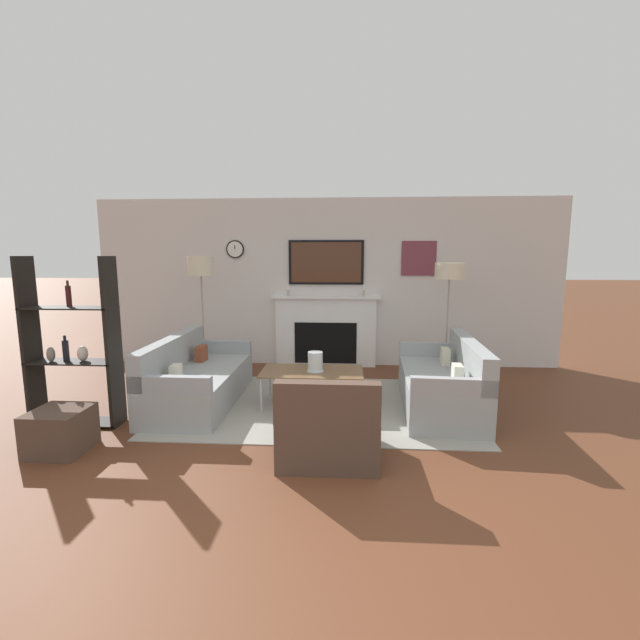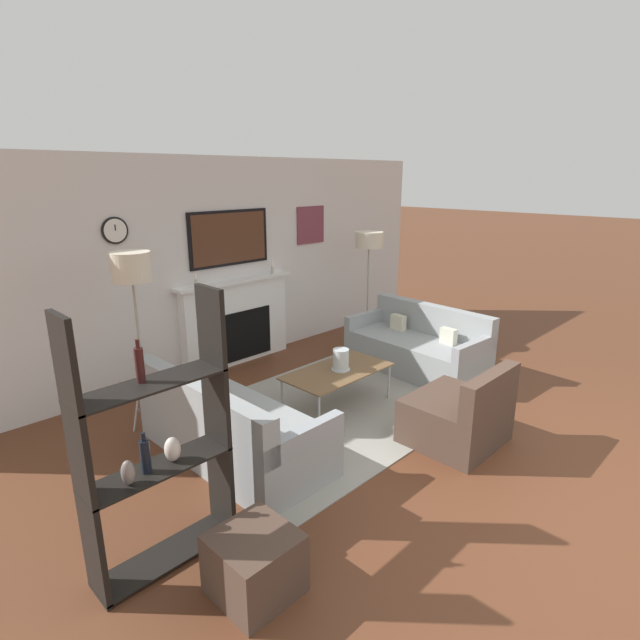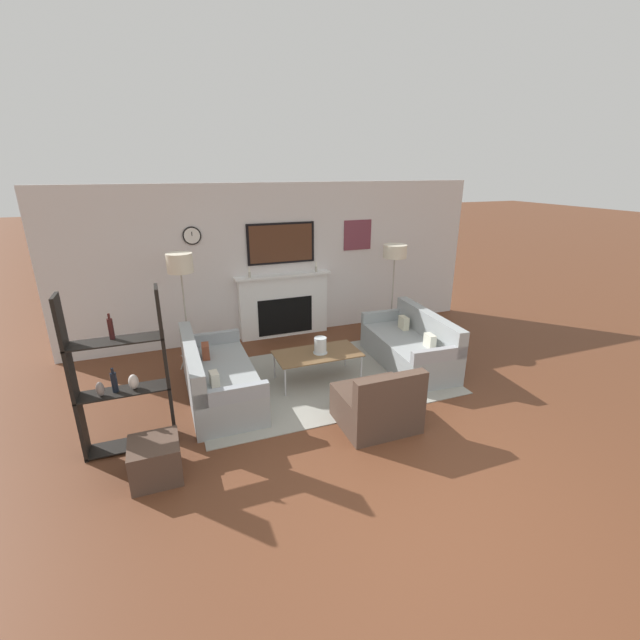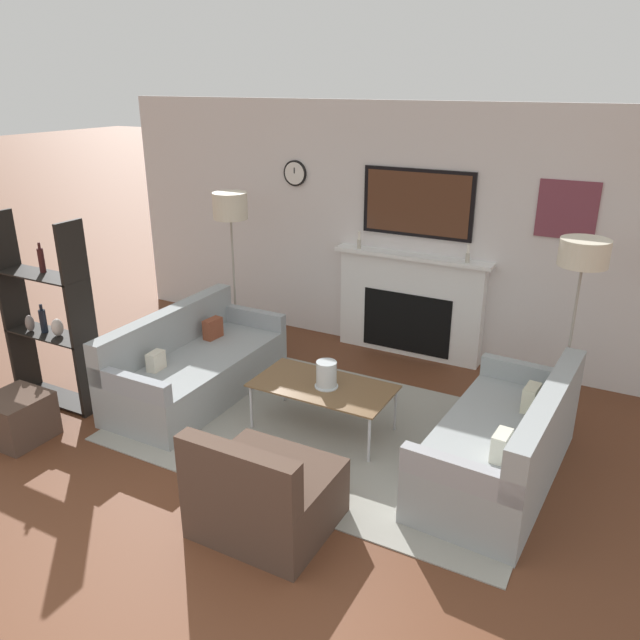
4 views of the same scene
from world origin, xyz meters
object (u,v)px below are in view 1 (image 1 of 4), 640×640
(couch_right, at_px, (443,385))
(coffee_table, at_px, (312,373))
(floor_lamp_right, at_px, (450,273))
(shelf_unit, at_px, (72,348))
(couch_left, at_px, (197,381))
(floor_lamp_left, at_px, (201,268))
(hurricane_candle, at_px, (315,363))
(armchair, at_px, (329,429))
(ottoman, at_px, (60,431))

(couch_right, xyz_separation_m, coffee_table, (-1.55, -0.00, 0.12))
(floor_lamp_right, height_order, shelf_unit, shelf_unit)
(couch_left, relative_size, floor_lamp_left, 1.06)
(couch_right, distance_m, hurricane_candle, 1.53)
(armchair, height_order, ottoman, armchair)
(armchair, height_order, floor_lamp_left, floor_lamp_left)
(floor_lamp_left, bearing_deg, shelf_unit, -113.54)
(floor_lamp_left, height_order, floor_lamp_right, floor_lamp_left)
(shelf_unit, bearing_deg, floor_lamp_right, 22.86)
(hurricane_candle, bearing_deg, armchair, -80.59)
(couch_left, bearing_deg, coffee_table, -0.28)
(couch_right, bearing_deg, ottoman, -160.11)
(floor_lamp_left, bearing_deg, coffee_table, -32.66)
(hurricane_candle, bearing_deg, shelf_unit, -164.03)
(couch_left, xyz_separation_m, armchair, (1.68, -1.34, -0.01))
(shelf_unit, xyz_separation_m, ottoman, (0.25, -0.63, -0.64))
(couch_left, distance_m, coffee_table, 1.43)
(floor_lamp_right, xyz_separation_m, ottoman, (-4.04, -2.44, -1.36))
(couch_left, height_order, coffee_table, couch_left)
(coffee_table, height_order, shelf_unit, shelf_unit)
(floor_lamp_right, bearing_deg, floor_lamp_left, 180.00)
(couch_left, bearing_deg, ottoman, -120.38)
(couch_right, height_order, floor_lamp_right, floor_lamp_right)
(floor_lamp_right, bearing_deg, hurricane_candle, -148.50)
(armchair, xyz_separation_m, coffee_table, (-0.26, 1.33, 0.14))
(hurricane_candle, relative_size, shelf_unit, 0.13)
(ottoman, bearing_deg, hurricane_candle, 30.85)
(coffee_table, bearing_deg, floor_lamp_left, 147.34)
(coffee_table, xyz_separation_m, shelf_unit, (-2.47, -0.73, 0.43))
(floor_lamp_left, relative_size, ottoman, 3.77)
(shelf_unit, bearing_deg, hurricane_candle, 15.97)
(hurricane_candle, relative_size, ottoman, 0.49)
(floor_lamp_left, bearing_deg, hurricane_candle, -32.31)
(couch_left, distance_m, hurricane_candle, 1.48)
(armchair, xyz_separation_m, hurricane_candle, (-0.22, 1.32, 0.27))
(armchair, relative_size, ottoman, 1.83)
(ottoman, bearing_deg, floor_lamp_right, 31.14)
(armchair, relative_size, floor_lamp_left, 0.49)
(couch_right, xyz_separation_m, floor_lamp_right, (0.27, 1.08, 1.27))
(shelf_unit, relative_size, ottoman, 3.77)
(floor_lamp_right, xyz_separation_m, shelf_unit, (-4.29, -1.81, -0.71))
(hurricane_candle, xyz_separation_m, ottoman, (-2.26, -1.35, -0.34))
(coffee_table, distance_m, floor_lamp_left, 2.34)
(floor_lamp_right, bearing_deg, couch_left, -161.68)
(couch_right, height_order, coffee_table, couch_right)
(armchair, relative_size, hurricane_candle, 3.73)
(couch_left, height_order, floor_lamp_left, floor_lamp_left)
(coffee_table, distance_m, ottoman, 2.62)
(hurricane_candle, height_order, floor_lamp_right, floor_lamp_right)
(armchair, height_order, floor_lamp_right, floor_lamp_right)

